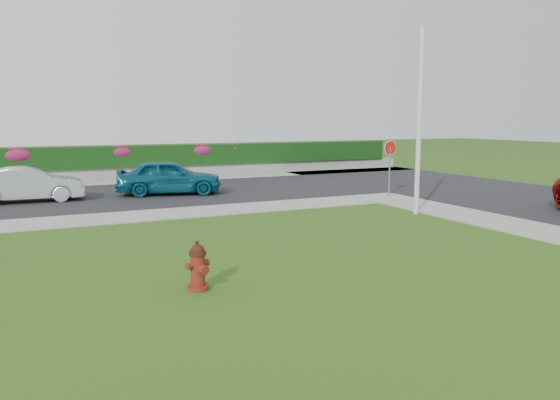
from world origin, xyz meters
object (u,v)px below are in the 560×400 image
fire_hydrant (198,267)px  sedan_silver (28,184)px  utility_pole (419,122)px  stop_sign (390,155)px  sedan_teal (169,177)px

fire_hydrant → sedan_silver: sedan_silver is taller
utility_pole → stop_sign: size_ratio=2.64×
sedan_silver → stop_sign: size_ratio=1.73×
utility_pole → stop_sign: 4.19m
sedan_silver → stop_sign: 13.81m
sedan_silver → utility_pole: (11.41, -8.11, 2.30)m
sedan_teal → stop_sign: size_ratio=1.85×
sedan_teal → stop_sign: stop_sign is taller
stop_sign → utility_pole: bearing=-93.7°
sedan_teal → stop_sign: (7.81, -4.24, 0.90)m
sedan_silver → fire_hydrant: bearing=-165.5°
sedan_silver → stop_sign: (13.03, -4.48, 0.97)m
stop_sign → sedan_teal: bearing=171.8°
fire_hydrant → sedan_silver: bearing=83.5°
fire_hydrant → sedan_teal: bearing=60.3°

